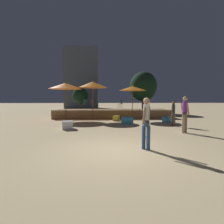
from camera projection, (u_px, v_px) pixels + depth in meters
ground_plane at (117, 150)px, 6.03m from camera, size 120.00×120.00×0.00m
wooden_deck at (112, 113)px, 16.50m from camera, size 10.57×2.94×0.80m
patio_umbrella_0 at (93, 85)px, 14.38m from camera, size 2.42×2.42×3.25m
patio_umbrella_1 at (133, 88)px, 14.53m from camera, size 2.24×2.24×2.88m
patio_umbrella_2 at (65, 86)px, 14.67m from camera, size 2.75×2.75×3.16m
cube_seat_0 at (68, 125)px, 10.24m from camera, size 0.72×0.72×0.47m
cube_seat_1 at (168, 120)px, 13.03m from camera, size 0.76×0.76×0.40m
cube_seat_2 at (127, 120)px, 12.38m from camera, size 0.82×0.82×0.47m
cube_seat_3 at (116, 118)px, 14.00m from camera, size 0.60×0.60×0.39m
person_0 at (173, 113)px, 11.27m from camera, size 0.37×0.36×1.62m
person_1 at (146, 121)px, 6.08m from camera, size 0.40×0.47×1.82m
person_2 at (185, 112)px, 9.03m from camera, size 0.31×0.54×1.90m
bistro_chair_0 at (84, 103)px, 16.66m from camera, size 0.48×0.48×0.90m
bistro_chair_1 at (93, 103)px, 15.56m from camera, size 0.48×0.48×0.90m
bistro_chair_2 at (121, 103)px, 16.97m from camera, size 0.47×0.47×0.90m
frisbee_disc at (146, 137)px, 8.05m from camera, size 0.23×0.23×0.03m
background_tree_0 at (80, 96)px, 25.85m from camera, size 2.24×2.24×3.40m
background_tree_1 at (143, 86)px, 21.77m from camera, size 3.34×3.34×5.10m
distant_building at (82, 79)px, 31.49m from camera, size 5.92×3.14×10.67m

